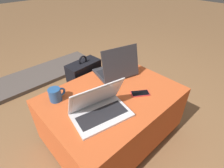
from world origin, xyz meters
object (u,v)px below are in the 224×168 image
(laptop_far, at_px, (117,69))
(backpack, at_px, (85,84))
(cell_phone, at_px, (140,93))
(laptop_near, at_px, (100,109))
(coffee_mug, at_px, (56,94))

(laptop_far, relative_size, backpack, 0.68)
(cell_phone, relative_size, backpack, 0.27)
(laptop_near, relative_size, laptop_far, 1.05)
(backpack, height_order, coffee_mug, backpack)
(laptop_near, xyz_separation_m, backpack, (0.28, 0.59, -0.26))
(laptop_far, height_order, backpack, laptop_far)
(laptop_near, bearing_deg, coffee_mug, 123.59)
(laptop_near, bearing_deg, cell_phone, 4.04)
(backpack, relative_size, coffee_mug, 4.49)
(coffee_mug, bearing_deg, backpack, 33.10)
(laptop_near, height_order, coffee_mug, laptop_near)
(laptop_near, distance_m, laptop_far, 0.50)
(cell_phone, height_order, coffee_mug, coffee_mug)
(backpack, distance_m, coffee_mug, 0.56)
(cell_phone, bearing_deg, laptop_near, 116.81)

